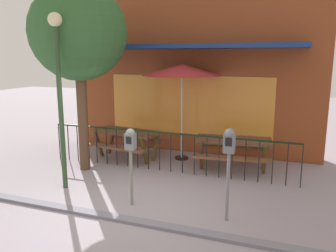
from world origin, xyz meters
TOP-DOWN VIEW (x-y plane):
  - ground at (0.00, 0.00)m, footprint 40.00×40.00m
  - pub_storefront at (0.00, 4.20)m, footprint 7.30×1.44m
  - patio_fence_front at (-0.00, 2.12)m, footprint 6.16×0.04m
  - picnic_table_left at (-1.35, 2.74)m, footprint 1.98×1.61m
  - picnic_table_right at (1.51, 2.82)m, footprint 1.96×1.57m
  - patio_umbrella at (0.06, 3.21)m, footprint 2.09×2.09m
  - parking_meter_near at (0.09, 0.11)m, footprint 0.18×0.17m
  - parking_meter_far at (1.87, 0.12)m, footprint 0.18×0.17m
  - street_tree at (-1.91, 1.58)m, footprint 2.23×2.23m
  - street_lamp at (-1.62, 0.40)m, footprint 0.28×0.28m
  - curb_edge at (0.00, -0.50)m, footprint 10.22×0.20m

SIDE VIEW (x-z plane):
  - ground at x=0.00m, z-range 0.00..0.00m
  - curb_edge at x=0.00m, z-range -0.06..0.06m
  - picnic_table_left at x=-1.35m, z-range 0.21..1.01m
  - picnic_table_right at x=1.51m, z-range 0.21..1.01m
  - patio_fence_front at x=0.00m, z-range 0.18..1.15m
  - parking_meter_near at x=0.09m, z-range 0.40..1.86m
  - parking_meter_far at x=1.87m, z-range 0.43..2.03m
  - street_lamp at x=-1.62m, z-range 0.58..4.14m
  - patio_umbrella at x=0.06m, z-range 1.11..3.65m
  - pub_storefront at x=0.00m, z-range 0.00..5.16m
  - street_tree at x=-1.91m, z-range 1.05..5.45m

